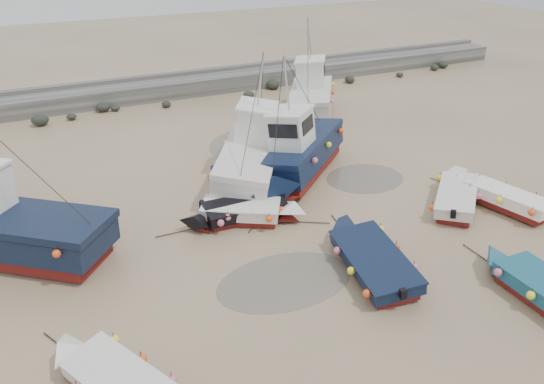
% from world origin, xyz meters
% --- Properties ---
extents(ground, '(120.00, 120.00, 0.00)m').
position_xyz_m(ground, '(0.00, 0.00, 0.00)').
color(ground, tan).
rests_on(ground, ground).
extents(seawall, '(60.00, 4.92, 1.50)m').
position_xyz_m(seawall, '(0.05, 21.99, 0.63)').
color(seawall, slate).
rests_on(seawall, ground).
extents(puddle_a, '(5.21, 5.21, 0.01)m').
position_xyz_m(puddle_a, '(-2.32, -1.96, 0.00)').
color(puddle_a, '#625C50').
rests_on(puddle_a, ground).
extents(puddle_b, '(4.05, 4.05, 0.01)m').
position_xyz_m(puddle_b, '(5.19, 4.04, 0.00)').
color(puddle_b, '#625C50').
rests_on(puddle_b, ground).
extents(puddle_c, '(3.49, 3.49, 0.01)m').
position_xyz_m(puddle_c, '(-10.34, 5.49, 0.00)').
color(puddle_c, '#625C50').
rests_on(puddle_c, ground).
extents(puddle_d, '(6.17, 6.17, 0.01)m').
position_xyz_m(puddle_d, '(2.21, 9.99, 0.00)').
color(puddle_d, '#625C50').
rests_on(puddle_d, ground).
extents(dinghy_0, '(3.50, 5.90, 1.43)m').
position_xyz_m(dinghy_0, '(-8.73, -4.68, 0.54)').
color(dinghy_0, maroon).
rests_on(dinghy_0, ground).
extents(dinghy_1, '(2.95, 6.68, 1.43)m').
position_xyz_m(dinghy_1, '(0.97, -2.58, 0.54)').
color(dinghy_1, maroon).
rests_on(dinghy_1, ground).
extents(dinghy_2, '(2.18, 5.98, 1.43)m').
position_xyz_m(dinghy_2, '(5.21, -6.55, 0.55)').
color(dinghy_2, maroon).
rests_on(dinghy_2, ground).
extents(dinghy_3, '(5.23, 5.01, 1.43)m').
position_xyz_m(dinghy_3, '(7.53, -0.01, 0.54)').
color(dinghy_3, maroon).
rests_on(dinghy_3, ground).
extents(dinghy_4, '(5.85, 1.93, 1.43)m').
position_xyz_m(dinghy_4, '(-2.30, 2.85, 0.55)').
color(dinghy_4, maroon).
rests_on(dinghy_4, ground).
extents(dinghy_5, '(5.18, 3.49, 1.43)m').
position_xyz_m(dinghy_5, '(-1.80, 2.56, 0.56)').
color(dinghy_5, maroon).
rests_on(dinghy_5, ground).
extents(dinghy_6, '(2.69, 6.02, 1.43)m').
position_xyz_m(dinghy_6, '(9.08, -1.04, 0.55)').
color(dinghy_6, maroon).
rests_on(dinghy_6, ground).
extents(cabin_boat_1, '(6.70, 9.84, 6.22)m').
position_xyz_m(cabin_boat_1, '(0.04, 6.94, 1.32)').
color(cabin_boat_1, maroon).
rests_on(cabin_boat_1, ground).
extents(cabin_boat_2, '(8.30, 7.60, 6.22)m').
position_xyz_m(cabin_boat_2, '(2.16, 5.53, 1.34)').
color(cabin_boat_2, maroon).
rests_on(cabin_boat_2, ground).
extents(cabin_boat_3, '(6.17, 8.60, 6.22)m').
position_xyz_m(cabin_boat_3, '(7.75, 14.15, 1.37)').
color(cabin_boat_3, maroon).
rests_on(cabin_boat_3, ground).
extents(person, '(0.81, 0.72, 1.85)m').
position_xyz_m(person, '(-2.57, 4.94, 0.00)').
color(person, '#1C1E39').
rests_on(person, ground).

